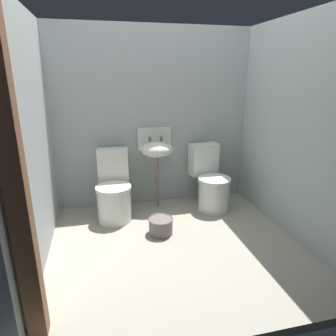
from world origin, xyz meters
TOP-DOWN VIEW (x-y plane):
  - ground_plane at (0.00, 0.00)m, footprint 2.82×2.46m
  - wall_back at (0.00, 1.08)m, footprint 2.82×0.10m
  - wall_left at (-1.26, 0.10)m, footprint 0.10×2.26m
  - wall_right at (1.26, 0.10)m, footprint 0.10×2.26m
  - wooden_door_post at (-1.14, -0.88)m, footprint 0.11×0.11m
  - toilet_left at (-0.55, 0.68)m, footprint 0.43×0.62m
  - toilet_right at (0.65, 0.68)m, footprint 0.46×0.64m
  - sink at (-0.00, 0.87)m, footprint 0.42×0.35m
  - bucket at (-0.10, 0.17)m, footprint 0.27×0.27m

SIDE VIEW (x-z plane):
  - ground_plane at x=0.00m, z-range -0.08..0.00m
  - bucket at x=-0.10m, z-range 0.00..0.18m
  - toilet_left at x=-0.55m, z-range -0.07..0.71m
  - toilet_right at x=0.65m, z-range -0.07..0.71m
  - sink at x=0.00m, z-range 0.26..1.25m
  - wall_back at x=0.00m, z-range 0.00..2.17m
  - wall_left at x=-1.26m, z-range 0.00..2.17m
  - wall_right at x=1.26m, z-range 0.00..2.17m
  - wooden_door_post at x=-1.14m, z-range 0.00..2.17m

